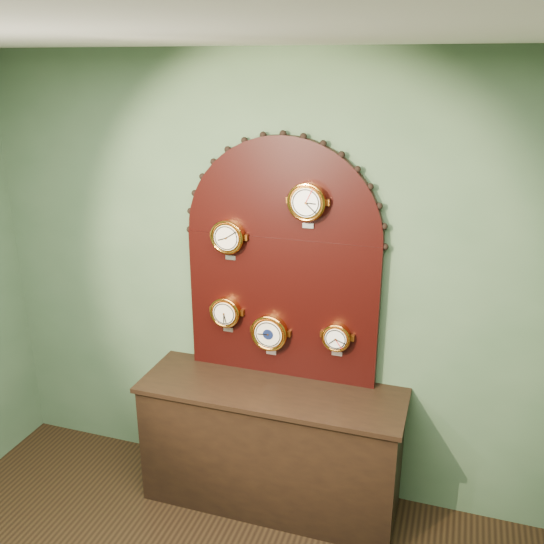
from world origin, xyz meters
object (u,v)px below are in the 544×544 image
(roman_clock, at_px, (228,237))
(arabic_clock, at_px, (307,202))
(hygrometer, at_px, (226,312))
(tide_clock, at_px, (337,337))
(barometer, at_px, (270,332))
(shop_counter, at_px, (271,448))
(display_board, at_px, (282,254))

(roman_clock, xyz_separation_m, arabic_clock, (0.49, -0.00, 0.25))
(hygrometer, bearing_deg, tide_clock, 0.05)
(arabic_clock, xyz_separation_m, barometer, (-0.22, -0.00, -0.84))
(shop_counter, xyz_separation_m, tide_clock, (0.36, 0.15, 0.76))
(shop_counter, relative_size, barometer, 5.60)
(tide_clock, bearing_deg, barometer, -179.77)
(display_board, xyz_separation_m, hygrometer, (-0.35, -0.07, -0.40))
(roman_clock, height_order, hygrometer, roman_clock)
(barometer, relative_size, tide_clock, 1.25)
(hygrometer, bearing_deg, roman_clock, -0.68)
(arabic_clock, bearing_deg, shop_counter, -136.99)
(arabic_clock, bearing_deg, tide_clock, 0.37)
(display_board, bearing_deg, shop_counter, -90.00)
(roman_clock, bearing_deg, hygrometer, 179.32)
(arabic_clock, relative_size, barometer, 0.96)
(display_board, relative_size, hygrometer, 6.12)
(hygrometer, bearing_deg, barometer, -0.21)
(roman_clock, bearing_deg, barometer, -0.16)
(roman_clock, relative_size, arabic_clock, 0.96)
(shop_counter, height_order, arabic_clock, arabic_clock)
(shop_counter, height_order, tide_clock, tide_clock)
(barometer, bearing_deg, display_board, 48.72)
(shop_counter, xyz_separation_m, display_board, (0.00, 0.22, 1.23))
(roman_clock, height_order, arabic_clock, arabic_clock)
(shop_counter, xyz_separation_m, hygrometer, (-0.35, 0.15, 0.83))
(shop_counter, height_order, display_board, display_board)
(barometer, bearing_deg, tide_clock, 0.23)
(display_board, distance_m, tide_clock, 0.59)
(hygrometer, distance_m, barometer, 0.31)
(barometer, height_order, tide_clock, same)
(arabic_clock, xyz_separation_m, hygrometer, (-0.51, 0.00, -0.74))
(display_board, distance_m, arabic_clock, 0.39)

